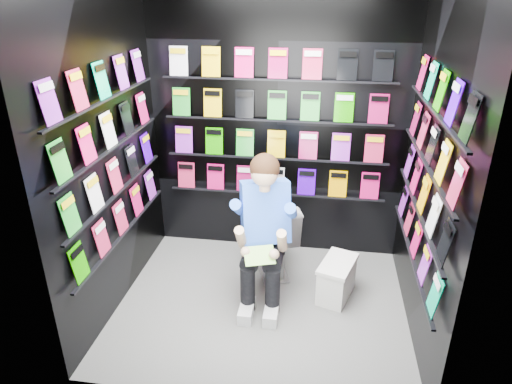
# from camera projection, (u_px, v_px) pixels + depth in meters

# --- Properties ---
(floor) EXTENTS (2.40, 2.40, 0.00)m
(floor) POSITION_uv_depth(u_px,v_px,m) (261.00, 305.00, 3.88)
(floor) COLOR #5E5E5C
(floor) RESTS_ON ground
(wall_back) EXTENTS (2.40, 0.04, 2.60)m
(wall_back) POSITION_uv_depth(u_px,v_px,m) (277.00, 125.00, 4.24)
(wall_back) COLOR black
(wall_back) RESTS_ON floor
(wall_front) EXTENTS (2.40, 0.04, 2.60)m
(wall_front) POSITION_uv_depth(u_px,v_px,m) (237.00, 227.00, 2.44)
(wall_front) COLOR black
(wall_front) RESTS_ON floor
(wall_left) EXTENTS (0.04, 2.00, 2.60)m
(wall_left) POSITION_uv_depth(u_px,v_px,m) (108.00, 154.00, 3.51)
(wall_left) COLOR black
(wall_left) RESTS_ON floor
(wall_right) EXTENTS (0.04, 2.00, 2.60)m
(wall_right) POSITION_uv_depth(u_px,v_px,m) (432.00, 171.00, 3.18)
(wall_right) COLOR black
(wall_right) RESTS_ON floor
(comics_back) EXTENTS (2.10, 0.06, 1.37)m
(comics_back) POSITION_uv_depth(u_px,v_px,m) (277.00, 125.00, 4.21)
(comics_back) COLOR #BC234D
(comics_back) RESTS_ON wall_back
(comics_left) EXTENTS (0.06, 1.70, 1.37)m
(comics_left) POSITION_uv_depth(u_px,v_px,m) (112.00, 153.00, 3.50)
(comics_left) COLOR #BC234D
(comics_left) RESTS_ON wall_left
(comics_right) EXTENTS (0.06, 1.70, 1.37)m
(comics_right) POSITION_uv_depth(u_px,v_px,m) (428.00, 170.00, 3.18)
(comics_right) COLOR #BC234D
(comics_right) RESTS_ON wall_right
(toilet) EXTENTS (0.63, 0.84, 0.73)m
(toilet) POSITION_uv_depth(u_px,v_px,m) (271.00, 233.00, 4.26)
(toilet) COLOR silver
(toilet) RESTS_ON floor
(longbox) EXTENTS (0.35, 0.47, 0.31)m
(longbox) POSITION_uv_depth(u_px,v_px,m) (336.00, 280.00, 3.94)
(longbox) COLOR white
(longbox) RESTS_ON floor
(longbox_lid) EXTENTS (0.37, 0.49, 0.03)m
(longbox_lid) POSITION_uv_depth(u_px,v_px,m) (338.00, 264.00, 3.86)
(longbox_lid) COLOR white
(longbox_lid) RESTS_ON longbox
(reader) EXTENTS (0.74, 0.90, 1.42)m
(reader) POSITION_uv_depth(u_px,v_px,m) (266.00, 213.00, 3.75)
(reader) COLOR blue
(reader) RESTS_ON toilet
(held_comic) EXTENTS (0.27, 0.20, 0.10)m
(held_comic) POSITION_uv_depth(u_px,v_px,m) (259.00, 255.00, 3.52)
(held_comic) COLOR #36AD62
(held_comic) RESTS_ON reader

